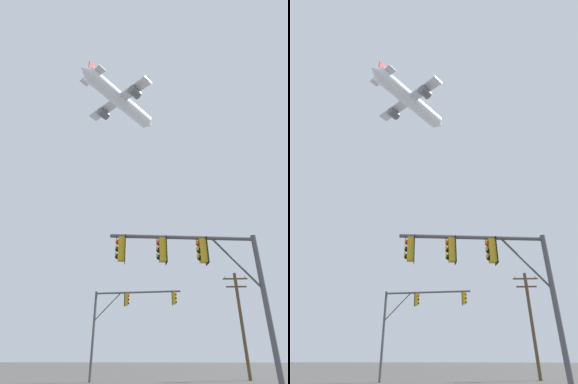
# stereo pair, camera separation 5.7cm
# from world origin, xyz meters

# --- Properties ---
(signal_pole_near) EXTENTS (5.79, 0.88, 5.95)m
(signal_pole_near) POSITION_xyz_m (2.57, 6.10, 4.61)
(signal_pole_near) COLOR #4C4C51
(signal_pole_near) RESTS_ON ground
(signal_pole_far) EXTENTS (7.00, 1.02, 6.33)m
(signal_pole_far) POSITION_xyz_m (-1.64, 19.67, 4.81)
(signal_pole_far) COLOR #4C4C51
(signal_pole_far) RESTS_ON ground
(utility_pole) EXTENTS (2.20, 0.28, 8.27)m
(utility_pole) POSITION_xyz_m (8.10, 22.19, 4.42)
(utility_pole) COLOR brown
(utility_pole) RESTS_ON ground
(airplane) EXTENTS (15.58, 18.87, 5.95)m
(airplane) POSITION_xyz_m (-6.11, 39.65, 49.91)
(airplane) COLOR white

